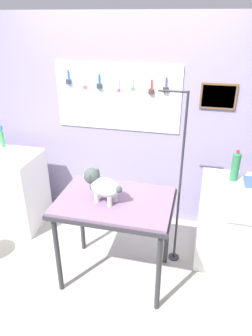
% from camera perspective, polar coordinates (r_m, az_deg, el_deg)
% --- Properties ---
extents(ground, '(4.40, 4.00, 0.04)m').
position_cam_1_polar(ground, '(3.08, -5.82, -21.30)').
color(ground, '#B0ADA0').
extents(rear_wall_panel, '(4.00, 0.11, 2.30)m').
position_cam_1_polar(rear_wall_panel, '(3.48, 0.25, 8.09)').
color(rear_wall_panel, '#9288AD').
rests_on(rear_wall_panel, ground).
extents(grooming_table, '(1.00, 0.69, 0.85)m').
position_cam_1_polar(grooming_table, '(2.67, -2.08, -7.32)').
color(grooming_table, '#2D2D33').
rests_on(grooming_table, ground).
extents(grooming_arm, '(0.30, 0.11, 1.71)m').
position_cam_1_polar(grooming_arm, '(2.89, 9.67, -4.09)').
color(grooming_arm, '#2D2D33').
rests_on(grooming_arm, ground).
extents(dog, '(0.37, 0.24, 0.27)m').
position_cam_1_polar(dog, '(2.55, -4.56, -3.14)').
color(dog, silver).
rests_on(dog, grooming_table).
extents(counter_left, '(0.80, 0.58, 0.88)m').
position_cam_1_polar(counter_left, '(3.84, -21.11, -3.69)').
color(counter_left, white).
rests_on(counter_left, ground).
extents(cabinet_right, '(0.68, 0.54, 0.88)m').
position_cam_1_polar(cabinet_right, '(3.21, 19.30, -9.62)').
color(cabinet_right, white).
rests_on(cabinet_right, ground).
extents(spray_bottle_short, '(0.05, 0.05, 0.25)m').
position_cam_1_polar(spray_bottle_short, '(3.84, -21.93, 5.21)').
color(spray_bottle_short, '#47A262').
rests_on(spray_bottle_short, counter_left).
extents(soda_bottle, '(0.07, 0.07, 0.30)m').
position_cam_1_polar(soda_bottle, '(2.96, 19.52, 0.31)').
color(soda_bottle, '#2A7042').
rests_on(soda_bottle, cabinet_right).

